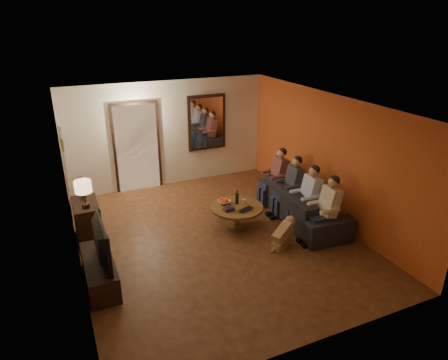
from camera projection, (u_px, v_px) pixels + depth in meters
name	position (u px, v px, depth m)	size (l,w,h in m)	color
floor	(216.00, 238.00, 7.76)	(5.00, 6.00, 0.01)	#482713
ceiling	(215.00, 105.00, 6.77)	(5.00, 6.00, 0.01)	white
back_wall	(168.00, 134.00, 9.80)	(5.00, 0.02, 2.60)	beige
front_wall	(313.00, 261.00, 4.73)	(5.00, 0.02, 2.60)	beige
left_wall	(70.00, 199.00, 6.33)	(0.02, 6.00, 2.60)	beige
right_wall	(328.00, 157.00, 8.20)	(0.02, 6.00, 2.60)	beige
orange_accent	(327.00, 157.00, 8.19)	(0.01, 6.00, 2.60)	#B94D1F
kitchen_doorway	(137.00, 148.00, 9.58)	(1.00, 0.06, 2.10)	#FFE0A5
door_trim	(137.00, 148.00, 9.57)	(1.12, 0.04, 2.22)	black
fridge_glimpse	(148.00, 153.00, 9.73)	(0.45, 0.03, 1.70)	silver
mirror_frame	(207.00, 123.00, 10.06)	(1.00, 0.05, 1.40)	black
mirror_glass	(207.00, 123.00, 10.04)	(0.86, 0.02, 1.26)	white
white_door	(66.00, 168.00, 8.39)	(0.06, 0.85, 2.04)	white
framed_art	(62.00, 144.00, 7.23)	(0.03, 0.28, 0.24)	#B28C33
art_canvas	(63.00, 143.00, 7.23)	(0.01, 0.22, 0.18)	brown
dresser	(87.00, 221.00, 7.61)	(0.45, 0.85, 0.75)	black
table_lamp	(84.00, 194.00, 7.17)	(0.30, 0.30, 0.54)	beige
flower_vase	(82.00, 188.00, 7.56)	(0.14, 0.14, 0.44)	#B11E12
tv_stand	(100.00, 272.00, 6.36)	(0.45, 1.32, 0.44)	black
tv	(96.00, 242.00, 6.15)	(0.15, 1.16, 0.67)	black
sofa	(302.00, 203.00, 8.36)	(0.96, 2.45, 0.72)	black
person_a	(326.00, 212.00, 7.47)	(0.60, 0.40, 1.20)	tan
person_b	(307.00, 199.00, 7.97)	(0.60, 0.40, 1.20)	tan
person_c	(291.00, 188.00, 8.48)	(0.60, 0.40, 1.20)	tan
person_d	(277.00, 178.00, 8.99)	(0.60, 0.40, 1.20)	tan
dog	(283.00, 233.00, 7.37)	(0.56, 0.24, 0.56)	#9A7547
coffee_table	(237.00, 216.00, 8.10)	(1.06, 1.06, 0.45)	brown
bowl	(224.00, 202.00, 8.12)	(0.26, 0.26, 0.06)	white
oranges	(224.00, 199.00, 8.10)	(0.20, 0.20, 0.08)	#FF5615
wine_bottle	(237.00, 197.00, 8.06)	(0.07, 0.07, 0.31)	black
wine_glass	(244.00, 201.00, 8.11)	(0.06, 0.06, 0.10)	silver
book_stack	(229.00, 209.00, 7.84)	(0.20, 0.15, 0.07)	black
laptop	(248.00, 210.00, 7.81)	(0.33, 0.21, 0.03)	black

